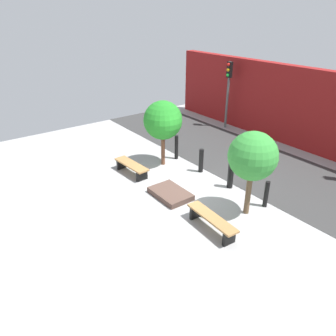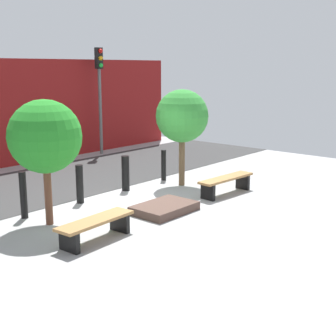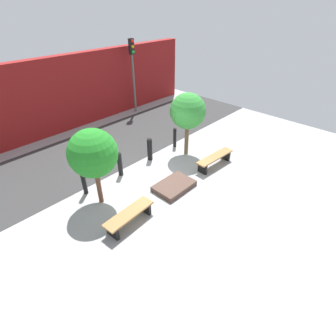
# 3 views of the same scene
# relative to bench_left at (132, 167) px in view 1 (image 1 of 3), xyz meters

# --- Properties ---
(ground_plane) EXTENTS (18.00, 18.00, 0.00)m
(ground_plane) POSITION_rel_bench_left_xyz_m (2.25, 0.83, -0.32)
(ground_plane) COLOR #9A9A9A
(road_strip) EXTENTS (18.00, 4.14, 0.01)m
(road_strip) POSITION_rel_bench_left_xyz_m (2.25, 4.61, -0.31)
(road_strip) COLOR #343434
(road_strip) RESTS_ON ground
(building_facade) EXTENTS (16.20, 0.50, 3.58)m
(building_facade) POSITION_rel_bench_left_xyz_m (2.25, 7.73, 1.47)
(building_facade) COLOR maroon
(building_facade) RESTS_ON ground
(bench_left) EXTENTS (1.73, 0.58, 0.44)m
(bench_left) POSITION_rel_bench_left_xyz_m (0.00, 0.00, 0.00)
(bench_left) COLOR black
(bench_left) RESTS_ON ground
(bench_right) EXTENTS (1.88, 0.53, 0.47)m
(bench_right) POSITION_rel_bench_left_xyz_m (4.49, 0.00, 0.02)
(bench_right) COLOR black
(bench_right) RESTS_ON ground
(planter_bed) EXTENTS (1.44, 0.99, 0.19)m
(planter_bed) POSITION_rel_bench_left_xyz_m (2.25, 0.20, -0.22)
(planter_bed) COLOR #503A32
(planter_bed) RESTS_ON ground
(tree_behind_left_bench) EXTENTS (1.53, 1.53, 2.67)m
(tree_behind_left_bench) POSITION_rel_bench_left_xyz_m (0.00, 1.51, 1.57)
(tree_behind_left_bench) COLOR brown
(tree_behind_left_bench) RESTS_ON ground
(tree_behind_right_bench) EXTENTS (1.47, 1.47, 2.71)m
(tree_behind_right_bench) POSITION_rel_bench_left_xyz_m (4.49, 1.51, 1.64)
(tree_behind_right_bench) COLOR brown
(tree_behind_right_bench) RESTS_ON ground
(bollard_far_left) EXTENTS (0.16, 0.16, 1.05)m
(bollard_far_left) POSITION_rel_bench_left_xyz_m (-0.11, 2.29, 0.21)
(bollard_far_left) COLOR black
(bollard_far_left) RESTS_ON ground
(bollard_left) EXTENTS (0.18, 0.18, 0.96)m
(bollard_left) POSITION_rel_bench_left_xyz_m (1.46, 2.29, 0.16)
(bollard_left) COLOR black
(bollard_left) RESTS_ON ground
(bollard_center) EXTENTS (0.21, 0.21, 0.96)m
(bollard_center) POSITION_rel_bench_left_xyz_m (3.03, 2.29, 0.16)
(bollard_center) COLOR black
(bollard_center) RESTS_ON ground
(bollard_right) EXTENTS (0.15, 0.15, 0.91)m
(bollard_right) POSITION_rel_bench_left_xyz_m (4.60, 2.29, 0.14)
(bollard_right) COLOR black
(bollard_right) RESTS_ON ground
(traffic_light_west) EXTENTS (0.28, 0.27, 3.44)m
(traffic_light_west) POSITION_rel_bench_left_xyz_m (-1.79, 6.97, 2.07)
(traffic_light_west) COLOR #555555
(traffic_light_west) RESTS_ON ground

